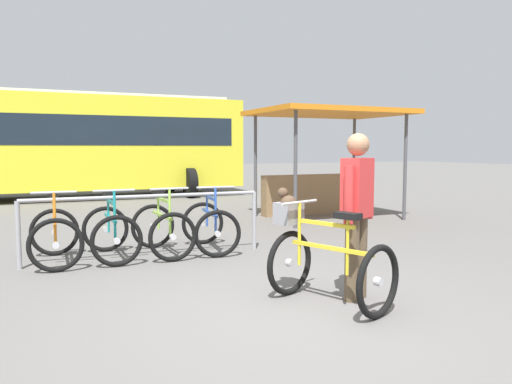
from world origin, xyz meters
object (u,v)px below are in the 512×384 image
at_px(featured_bicycle, 320,253).
at_px(person_with_featured_bike, 357,208).
at_px(racked_bike_lime, 162,229).
at_px(market_stall, 320,153).
at_px(racked_bike_teal, 111,232).
at_px(bus_distant, 72,140).
at_px(racked_bike_orange, 55,235).
at_px(racked_bike_blue, 210,226).

bearing_deg(featured_bicycle, person_with_featured_bike, -7.22).
distance_m(racked_bike_lime, person_with_featured_bike, 3.16).
bearing_deg(racked_bike_lime, market_stall, 29.68).
bearing_deg(racked_bike_teal, racked_bike_lime, -3.05).
bearing_deg(featured_bicycle, bus_distant, 95.04).
xyz_separation_m(racked_bike_lime, person_with_featured_bike, (1.17, -2.89, 0.54)).
bearing_deg(market_stall, racked_bike_orange, -157.50).
distance_m(bus_distant, market_stall, 7.94).
distance_m(person_with_featured_bike, bus_distant, 11.96).
distance_m(person_with_featured_bike, market_stall, 6.10).
height_order(racked_bike_blue, market_stall, market_stall).
relative_size(racked_bike_blue, market_stall, 0.37).
relative_size(racked_bike_orange, market_stall, 0.36).
xyz_separation_m(featured_bicycle, bus_distant, (-1.04, 11.80, 1.25)).
bearing_deg(racked_bike_teal, market_stall, 25.68).
bearing_deg(bus_distant, racked_bike_teal, -92.81).
xyz_separation_m(racked_bike_lime, racked_bike_blue, (0.70, -0.04, 0.00)).
distance_m(racked_bike_blue, featured_bicycle, 2.80).
bearing_deg(racked_bike_orange, person_with_featured_bike, -49.07).
xyz_separation_m(racked_bike_teal, market_stall, (4.89, 2.35, 1.03)).
xyz_separation_m(racked_bike_orange, racked_bike_lime, (1.40, -0.07, 0.00)).
height_order(racked_bike_lime, featured_bicycle, featured_bicycle).
xyz_separation_m(racked_bike_orange, racked_bike_blue, (2.10, -0.11, 0.00)).
relative_size(racked_bike_orange, bus_distant, 0.11).
bearing_deg(racked_bike_orange, featured_bicycle, -53.20).
relative_size(featured_bicycle, person_with_featured_bike, 0.77).
xyz_separation_m(person_with_featured_bike, market_stall, (3.03, 5.28, 0.49)).
xyz_separation_m(racked_bike_orange, person_with_featured_bike, (2.57, -2.96, 0.54)).
height_order(racked_bike_orange, racked_bike_teal, same).
relative_size(racked_bike_orange, racked_bike_lime, 1.05).
distance_m(racked_bike_orange, racked_bike_teal, 0.70).
relative_size(racked_bike_lime, person_with_featured_bike, 0.67).
relative_size(featured_bicycle, bus_distant, 0.12).
height_order(racked_bike_teal, racked_bike_lime, same).
bearing_deg(racked_bike_blue, featured_bicycle, -88.34).
relative_size(racked_bike_teal, bus_distant, 0.11).
distance_m(featured_bicycle, market_stall, 6.31).
bearing_deg(person_with_featured_bike, racked_bike_lime, 112.05).
xyz_separation_m(racked_bike_orange, featured_bicycle, (2.18, -2.91, 0.12)).
bearing_deg(racked_bike_orange, racked_bike_lime, -3.05).
distance_m(racked_bike_lime, market_stall, 4.94).
relative_size(racked_bike_blue, featured_bicycle, 0.93).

